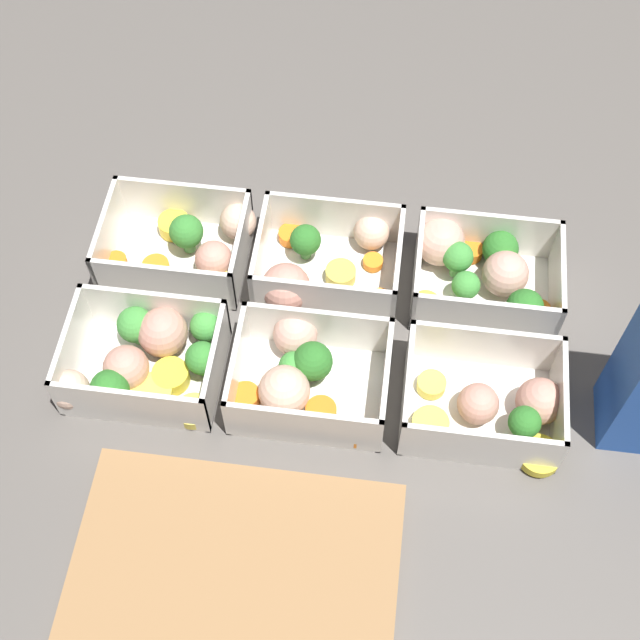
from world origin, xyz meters
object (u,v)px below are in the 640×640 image
(container_near_center, at_px, (322,265))
(container_far_left, at_px, (494,405))
(container_near_right, at_px, (190,245))
(container_far_right, at_px, (144,360))
(container_far_center, at_px, (302,374))
(container_near_left, at_px, (481,270))

(container_near_center, xyz_separation_m, container_far_left, (-0.18, 0.14, -0.00))
(container_near_right, relative_size, container_far_right, 1.02)
(container_near_right, xyz_separation_m, container_far_center, (-0.14, 0.14, 0.00))
(container_far_left, bearing_deg, container_near_right, -24.51)
(container_far_center, height_order, container_far_right, same)
(container_near_left, relative_size, container_far_center, 0.99)
(container_far_center, distance_m, container_far_right, 0.15)
(container_near_left, bearing_deg, container_far_right, 24.67)
(container_far_left, bearing_deg, container_far_right, -0.75)
(container_near_right, height_order, container_far_left, same)
(container_near_center, bearing_deg, container_far_left, 142.62)
(container_near_left, relative_size, container_far_left, 0.94)
(container_near_center, height_order, container_near_right, same)
(container_far_right, bearing_deg, container_near_center, -139.25)
(container_near_left, height_order, container_near_center, same)
(container_near_center, xyz_separation_m, container_near_right, (0.14, -0.01, -0.00))
(container_near_center, distance_m, container_far_left, 0.23)
(container_far_center, xyz_separation_m, container_far_right, (0.15, 0.00, 0.00))
(container_near_left, xyz_separation_m, container_far_right, (0.32, 0.15, -0.00))
(container_near_left, xyz_separation_m, container_near_center, (0.16, 0.01, -0.00))
(container_far_left, relative_size, container_far_right, 1.01)
(container_near_center, bearing_deg, container_near_right, -3.43)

